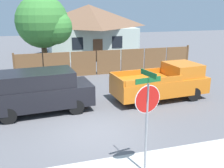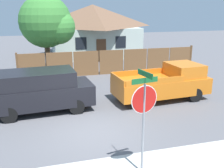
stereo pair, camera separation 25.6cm
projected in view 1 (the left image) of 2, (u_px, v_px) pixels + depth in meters
name	position (u px, v px, depth m)	size (l,w,h in m)	color
ground_plane	(93.00, 131.00, 10.45)	(80.00, 80.00, 0.00)	#56565B
wooden_fence	(109.00, 62.00, 19.31)	(13.28, 0.12, 1.88)	brown
house	(89.00, 29.00, 27.01)	(8.94, 7.96, 5.07)	#B2C1B7
oak_tree	(45.00, 23.00, 18.88)	(3.99, 3.80, 5.68)	brown
red_suv	(40.00, 90.00, 12.18)	(4.86, 2.35, 1.97)	black
orange_pickup	(163.00, 83.00, 13.99)	(5.13, 2.36, 1.87)	orange
stop_sign	(147.00, 106.00, 7.31)	(0.81, 0.73, 3.12)	gray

